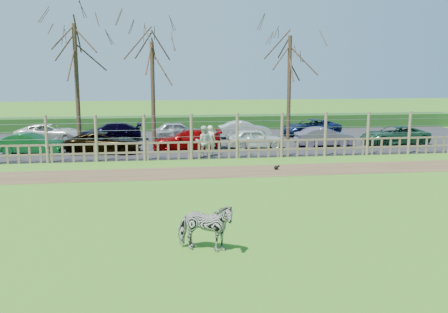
{
  "coord_description": "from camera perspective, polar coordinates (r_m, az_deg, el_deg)",
  "views": [
    {
      "loc": [
        -1.97,
        -18.58,
        4.85
      ],
      "look_at": [
        1.0,
        2.5,
        1.1
      ],
      "focal_mm": 40.0,
      "sensor_mm": 36.0,
      "label": 1
    }
  ],
  "objects": [
    {
      "name": "car_4",
      "position": [
        30.64,
        3.52,
        2.08
      ],
      "size": [
        3.56,
        1.52,
        1.2
      ],
      "primitive_type": "imported",
      "rotation": [
        0.0,
        0.0,
        1.6
      ],
      "color": "silver",
      "rests_on": "asphalt"
    },
    {
      "name": "asphalt",
      "position": [
        33.49,
        -4.56,
        1.67
      ],
      "size": [
        44.0,
        13.0,
        0.04
      ],
      "primitive_type": "cube",
      "color": "#232326",
      "rests_on": "ground"
    },
    {
      "name": "visitor_b",
      "position": [
        27.53,
        -2.4,
        1.74
      ],
      "size": [
        0.85,
        0.67,
        1.72
      ],
      "primitive_type": "imported",
      "rotation": [
        0.0,
        0.0,
        3.16
      ],
      "color": "beige",
      "rests_on": "asphalt"
    },
    {
      "name": "car_1",
      "position": [
        30.48,
        -21.23,
        1.37
      ],
      "size": [
        3.78,
        1.76,
        1.2
      ],
      "primitive_type": "imported",
      "rotation": [
        0.0,
        0.0,
        1.43
      ],
      "color": "#105223",
      "rests_on": "asphalt"
    },
    {
      "name": "car_8",
      "position": [
        35.31,
        -19.31,
        2.58
      ],
      "size": [
        4.41,
        2.21,
        1.2
      ],
      "primitive_type": "imported",
      "rotation": [
        0.0,
        0.0,
        1.52
      ],
      "color": "silver",
      "rests_on": "asphalt"
    },
    {
      "name": "ground",
      "position": [
        19.3,
        -1.91,
        -4.57
      ],
      "size": [
        120.0,
        120.0,
        0.0
      ],
      "primitive_type": "plane",
      "color": "#5EA829",
      "rests_on": "ground"
    },
    {
      "name": "car_10",
      "position": [
        34.7,
        -5.31,
        2.98
      ],
      "size": [
        3.56,
        1.51,
        1.2
      ],
      "primitive_type": "imported",
      "rotation": [
        0.0,
        0.0,
        1.6
      ],
      "color": "#B7B6B6",
      "rests_on": "asphalt"
    },
    {
      "name": "car_3",
      "position": [
        30.15,
        -4.24,
        1.94
      ],
      "size": [
        4.2,
        1.84,
        1.2
      ],
      "primitive_type": "imported",
      "rotation": [
        0.0,
        0.0,
        4.67
      ],
      "color": "#830404",
      "rests_on": "asphalt"
    },
    {
      "name": "dirt_strip",
      "position": [
        23.66,
        -3.08,
        -1.84
      ],
      "size": [
        34.0,
        2.8,
        0.01
      ],
      "primitive_type": "cube",
      "color": "brown",
      "rests_on": "ground"
    },
    {
      "name": "visitor_a",
      "position": [
        27.78,
        -1.62,
        1.82
      ],
      "size": [
        0.66,
        0.46,
        1.72
      ],
      "primitive_type": "imported",
      "rotation": [
        0.0,
        0.0,
        3.06
      ],
      "color": "beige",
      "rests_on": "asphalt"
    },
    {
      "name": "tree_left",
      "position": [
        31.42,
        -16.62,
        10.98
      ],
      "size": [
        4.8,
        4.8,
        7.88
      ],
      "color": "#3D2B1E",
      "rests_on": "ground"
    },
    {
      "name": "car_12",
      "position": [
        36.94,
        9.87,
        3.3
      ],
      "size": [
        4.52,
        2.49,
        1.2
      ],
      "primitive_type": "imported",
      "rotation": [
        0.0,
        0.0,
        4.83
      ],
      "color": "#101D45",
      "rests_on": "asphalt"
    },
    {
      "name": "car_5",
      "position": [
        31.86,
        11.39,
        2.2
      ],
      "size": [
        3.67,
        1.35,
        1.2
      ],
      "primitive_type": "imported",
      "rotation": [
        0.0,
        0.0,
        1.59
      ],
      "color": "#5E536D",
      "rests_on": "asphalt"
    },
    {
      "name": "tree_mid",
      "position": [
        32.08,
        -8.19,
        9.92
      ],
      "size": [
        4.8,
        4.8,
        6.83
      ],
      "color": "#3D2B1E",
      "rests_on": "ground"
    },
    {
      "name": "tree_right",
      "position": [
        33.79,
        7.51,
        10.57
      ],
      "size": [
        4.8,
        4.8,
        7.35
      ],
      "color": "#3D2B1E",
      "rests_on": "ground"
    },
    {
      "name": "car_11",
      "position": [
        35.09,
        2.36,
        3.09
      ],
      "size": [
        3.66,
        1.32,
        1.2
      ],
      "primitive_type": "imported",
      "rotation": [
        0.0,
        0.0,
        1.58
      ],
      "color": "beige",
      "rests_on": "asphalt"
    },
    {
      "name": "zebra",
      "position": [
        13.46,
        -2.2,
        -8.09
      ],
      "size": [
        1.75,
        1.22,
        1.35
      ],
      "primitive_type": "imported",
      "rotation": [
        0.0,
        0.0,
        1.23
      ],
      "color": "gray",
      "rests_on": "ground"
    },
    {
      "name": "car_2",
      "position": [
        29.69,
        -13.52,
        1.56
      ],
      "size": [
        4.55,
        2.57,
        1.2
      ],
      "primitive_type": "imported",
      "rotation": [
        0.0,
        0.0,
        1.43
      ],
      "color": "black",
      "rests_on": "asphalt"
    },
    {
      "name": "car_6",
      "position": [
        33.81,
        18.9,
        2.3
      ],
      "size": [
        4.34,
        2.05,
        1.2
      ],
      "primitive_type": "imported",
      "rotation": [
        0.0,
        0.0,
        4.72
      ],
      "color": "#1E492D",
      "rests_on": "asphalt"
    },
    {
      "name": "fence",
      "position": [
        26.95,
        -3.74,
        1.34
      ],
      "size": [
        30.16,
        0.16,
        2.5
      ],
      "color": "brown",
      "rests_on": "ground"
    },
    {
      "name": "hedge",
      "position": [
        40.35,
        -5.18,
        3.83
      ],
      "size": [
        46.0,
        2.0,
        1.1
      ],
      "primitive_type": "cube",
      "color": "#1E4716",
      "rests_on": "ground"
    },
    {
      "name": "crow",
      "position": [
        24.42,
        6.01,
        -1.25
      ],
      "size": [
        0.28,
        0.21,
        0.23
      ],
      "color": "black",
      "rests_on": "ground"
    },
    {
      "name": "car_9",
      "position": [
        34.73,
        -12.83,
        2.78
      ],
      "size": [
        4.21,
        1.87,
        1.2
      ],
      "primitive_type": "imported",
      "rotation": [
        0.0,
        0.0,
        4.76
      ],
      "color": "black",
      "rests_on": "asphalt"
    }
  ]
}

